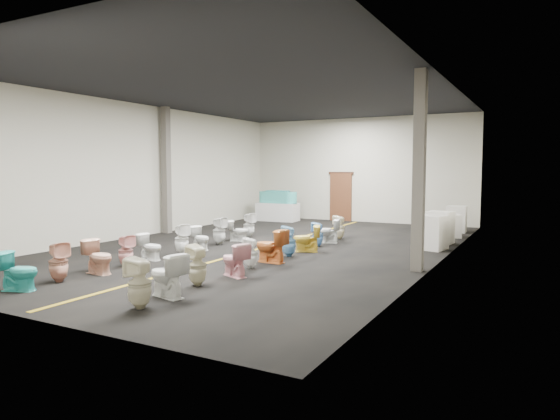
{
  "coord_description": "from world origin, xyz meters",
  "views": [
    {
      "loc": [
        7.31,
        -12.79,
        2.32
      ],
      "look_at": [
        -0.13,
        1.0,
        1.01
      ],
      "focal_mm": 32.0,
      "sensor_mm": 36.0,
      "label": 1
    }
  ],
  "objects_px": {
    "bathtub": "(278,197)",
    "toilet_right_5": "(271,246)",
    "toilet_left_6": "(200,238)",
    "toilet_left_8": "(238,231)",
    "display_table": "(278,212)",
    "toilet_right_0": "(140,283)",
    "toilet_right_3": "(234,260)",
    "toilet_right_7": "(307,238)",
    "appliance_crate_d": "(456,219)",
    "toilet_right_4": "(251,253)",
    "toilet_left_5": "(182,239)",
    "toilet_left_4": "(150,247)",
    "toilet_right_8": "(318,234)",
    "toilet_left_2": "(99,257)",
    "toilet_left_1": "(59,262)",
    "toilet_left_9": "(249,225)",
    "toilet_right_10": "(339,227)",
    "toilet_right_1": "(167,275)",
    "appliance_crate_a": "(431,232)",
    "toilet_right_9": "(328,231)",
    "appliance_crate_b": "(440,228)",
    "appliance_crate_c": "(449,226)",
    "toilet_left_0": "(19,271)",
    "toilet_right_6": "(289,241)",
    "toilet_left_3": "(126,251)",
    "toilet_left_7": "(219,231)"
  },
  "relations": [
    {
      "from": "toilet_left_2",
      "to": "toilet_left_4",
      "type": "height_order",
      "value": "toilet_left_2"
    },
    {
      "from": "display_table",
      "to": "toilet_right_0",
      "type": "distance_m",
      "value": 14.11
    },
    {
      "from": "toilet_left_9",
      "to": "toilet_left_5",
      "type": "bearing_deg",
      "value": -162.89
    },
    {
      "from": "appliance_crate_b",
      "to": "toilet_left_4",
      "type": "distance_m",
      "value": 8.69
    },
    {
      "from": "toilet_right_4",
      "to": "toilet_right_8",
      "type": "height_order",
      "value": "same"
    },
    {
      "from": "display_table",
      "to": "toilet_right_0",
      "type": "height_order",
      "value": "toilet_right_0"
    },
    {
      "from": "appliance_crate_c",
      "to": "toilet_right_4",
      "type": "distance_m",
      "value": 8.34
    },
    {
      "from": "toilet_left_5",
      "to": "toilet_left_8",
      "type": "height_order",
      "value": "toilet_left_5"
    },
    {
      "from": "bathtub",
      "to": "toilet_left_6",
      "type": "height_order",
      "value": "bathtub"
    },
    {
      "from": "toilet_right_8",
      "to": "toilet_right_10",
      "type": "xyz_separation_m",
      "value": [
        -0.01,
        1.77,
        0.03
      ]
    },
    {
      "from": "bathtub",
      "to": "appliance_crate_c",
      "type": "xyz_separation_m",
      "value": [
        7.63,
        -1.87,
        -0.68
      ]
    },
    {
      "from": "toilet_left_6",
      "to": "toilet_left_8",
      "type": "bearing_deg",
      "value": 18.28
    },
    {
      "from": "bathtub",
      "to": "toilet_right_5",
      "type": "height_order",
      "value": "bathtub"
    },
    {
      "from": "toilet_left_1",
      "to": "toilet_left_5",
      "type": "relative_size",
      "value": 1.0
    },
    {
      "from": "toilet_left_3",
      "to": "toilet_left_7",
      "type": "xyz_separation_m",
      "value": [
        -0.04,
        3.85,
        0.04
      ]
    },
    {
      "from": "toilet_right_3",
      "to": "toilet_right_7",
      "type": "xyz_separation_m",
      "value": [
        0.0,
        3.63,
        0.01
      ]
    },
    {
      "from": "toilet_right_7",
      "to": "toilet_right_8",
      "type": "height_order",
      "value": "toilet_right_7"
    },
    {
      "from": "toilet_left_6",
      "to": "toilet_right_7",
      "type": "height_order",
      "value": "toilet_right_7"
    },
    {
      "from": "toilet_left_1",
      "to": "toilet_left_3",
      "type": "height_order",
      "value": "toilet_left_1"
    },
    {
      "from": "toilet_left_2",
      "to": "toilet_left_8",
      "type": "bearing_deg",
      "value": 5.6
    },
    {
      "from": "toilet_right_0",
      "to": "appliance_crate_b",
      "type": "bearing_deg",
      "value": 155.43
    },
    {
      "from": "toilet_right_8",
      "to": "toilet_left_8",
      "type": "bearing_deg",
      "value": -92.97
    },
    {
      "from": "toilet_left_4",
      "to": "toilet_right_6",
      "type": "bearing_deg",
      "value": -53.12
    },
    {
      "from": "toilet_left_4",
      "to": "toilet_right_5",
      "type": "bearing_deg",
      "value": -67.78
    },
    {
      "from": "appliance_crate_d",
      "to": "toilet_right_1",
      "type": "distance_m",
      "value": 12.53
    },
    {
      "from": "toilet_left_0",
      "to": "toilet_right_4",
      "type": "relative_size",
      "value": 1.03
    },
    {
      "from": "toilet_left_1",
      "to": "toilet_left_9",
      "type": "distance_m",
      "value": 7.4
    },
    {
      "from": "appliance_crate_c",
      "to": "toilet_right_1",
      "type": "distance_m",
      "value": 11.09
    },
    {
      "from": "appliance_crate_a",
      "to": "toilet_left_2",
      "type": "xyz_separation_m",
      "value": [
        -5.76,
        -6.9,
        -0.11
      ]
    },
    {
      "from": "appliance_crate_b",
      "to": "toilet_right_8",
      "type": "height_order",
      "value": "appliance_crate_b"
    },
    {
      "from": "toilet_left_2",
      "to": "toilet_right_5",
      "type": "distance_m",
      "value": 3.99
    },
    {
      "from": "toilet_left_9",
      "to": "toilet_right_9",
      "type": "distance_m",
      "value": 2.78
    },
    {
      "from": "toilet_left_2",
      "to": "appliance_crate_a",
      "type": "bearing_deg",
      "value": -34.37
    },
    {
      "from": "appliance_crate_d",
      "to": "toilet_right_4",
      "type": "xyz_separation_m",
      "value": [
        -3.11,
        -9.22,
        -0.12
      ]
    },
    {
      "from": "appliance_crate_d",
      "to": "toilet_left_2",
      "type": "xyz_separation_m",
      "value": [
        -5.76,
        -11.31,
        -0.1
      ]
    },
    {
      "from": "appliance_crate_c",
      "to": "toilet_right_9",
      "type": "bearing_deg",
      "value": -133.92
    },
    {
      "from": "toilet_left_2",
      "to": "toilet_right_0",
      "type": "height_order",
      "value": "toilet_right_0"
    },
    {
      "from": "display_table",
      "to": "toilet_right_10",
      "type": "xyz_separation_m",
      "value": [
        4.53,
        -4.09,
        -0.01
      ]
    },
    {
      "from": "appliance_crate_b",
      "to": "appliance_crate_c",
      "type": "relative_size",
      "value": 1.29
    },
    {
      "from": "toilet_left_3",
      "to": "toilet_right_0",
      "type": "height_order",
      "value": "toilet_right_0"
    },
    {
      "from": "toilet_left_2",
      "to": "toilet_right_3",
      "type": "xyz_separation_m",
      "value": [
        2.79,
        1.18,
        -0.01
      ]
    },
    {
      "from": "toilet_right_4",
      "to": "toilet_left_6",
      "type": "bearing_deg",
      "value": -137.2
    },
    {
      "from": "appliance_crate_a",
      "to": "toilet_right_1",
      "type": "relative_size",
      "value": 1.2
    },
    {
      "from": "toilet_left_1",
      "to": "toilet_right_1",
      "type": "distance_m",
      "value": 2.76
    },
    {
      "from": "toilet_right_0",
      "to": "toilet_right_10",
      "type": "distance_m",
      "value": 9.23
    },
    {
      "from": "toilet_left_4",
      "to": "toilet_left_6",
      "type": "bearing_deg",
      "value": -3.98
    },
    {
      "from": "toilet_left_5",
      "to": "toilet_right_8",
      "type": "relative_size",
      "value": 1.15
    },
    {
      "from": "toilet_left_0",
      "to": "appliance_crate_c",
      "type": "bearing_deg",
      "value": -47.3
    },
    {
      "from": "toilet_right_8",
      "to": "toilet_right_5",
      "type": "bearing_deg",
      "value": -6.44
    },
    {
      "from": "appliance_crate_d",
      "to": "toilet_right_0",
      "type": "relative_size",
      "value": 1.11
    }
  ]
}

